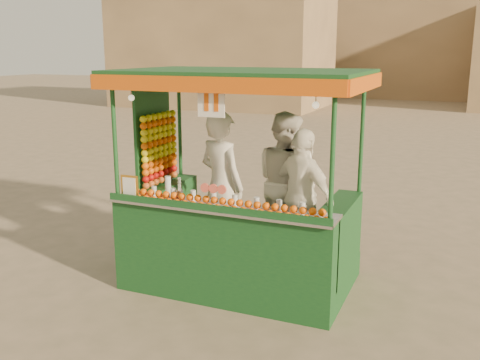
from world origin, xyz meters
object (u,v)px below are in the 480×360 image
at_px(vendor_right, 302,196).
at_px(vendor_left, 221,185).
at_px(juice_cart, 232,219).
at_px(vendor_middle, 286,182).

bearing_deg(vendor_right, vendor_left, 41.72).
relative_size(vendor_left, vendor_right, 1.12).
height_order(juice_cart, vendor_right, juice_cart).
xyz_separation_m(vendor_middle, vendor_right, (0.31, -0.33, -0.07)).
bearing_deg(vendor_middle, juice_cart, 97.86).
xyz_separation_m(juice_cart, vendor_middle, (0.44, 0.65, 0.34)).
height_order(juice_cart, vendor_left, juice_cart).
bearing_deg(vendor_right, vendor_middle, -18.39).
bearing_deg(vendor_left, vendor_middle, -116.63).
relative_size(juice_cart, vendor_left, 1.57).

